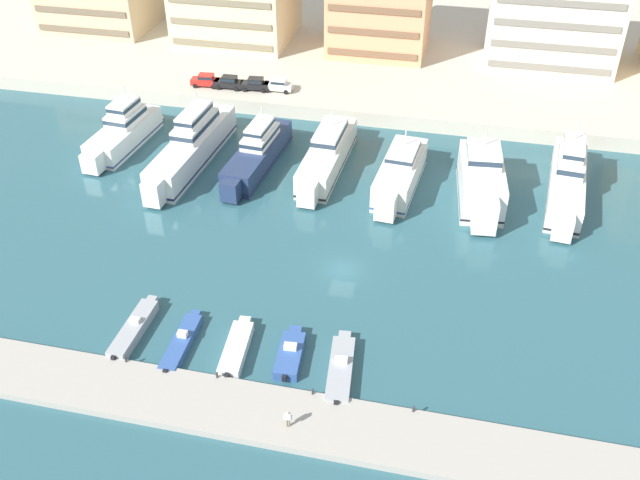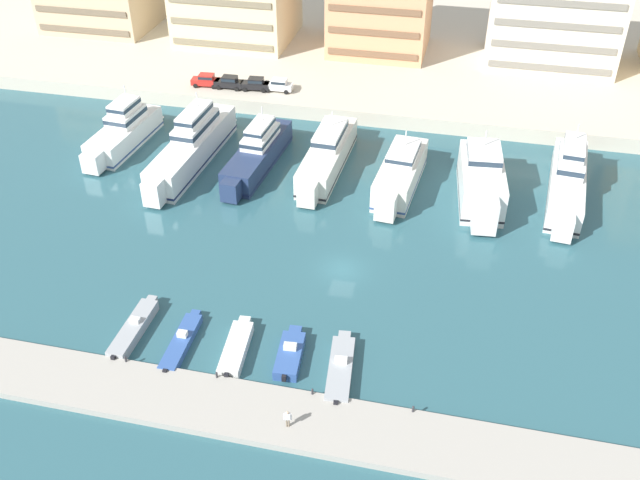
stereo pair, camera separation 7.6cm
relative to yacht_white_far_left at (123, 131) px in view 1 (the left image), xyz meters
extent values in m
plane|color=#2D5B66|center=(32.86, -19.49, -2.05)|extent=(400.00, 400.00, 0.00)
cube|color=beige|center=(32.86, 47.32, -1.03)|extent=(180.00, 70.00, 2.03)
cube|color=#A8A399|center=(32.86, -39.42, -1.73)|extent=(120.00, 5.81, 0.65)
cube|color=white|center=(0.01, 0.10, -0.61)|extent=(5.12, 13.40, 2.88)
cube|color=white|center=(-0.56, -7.36, -0.54)|extent=(2.42, 2.23, 2.45)
cube|color=#334C7F|center=(0.01, 0.10, -1.55)|extent=(5.17, 13.53, 0.24)
cube|color=white|center=(0.08, 1.08, 1.60)|extent=(3.63, 5.74, 1.55)
cube|color=#233342|center=(0.08, 1.08, 1.76)|extent=(3.68, 5.80, 0.56)
cube|color=white|center=(0.08, 1.08, 3.05)|extent=(2.83, 4.48, 1.34)
cube|color=#233342|center=(0.08, 1.08, 3.18)|extent=(2.87, 4.52, 0.48)
cylinder|color=silver|center=(0.15, 1.91, 4.62)|extent=(0.16, 0.16, 1.80)
cube|color=white|center=(0.54, 7.09, -1.26)|extent=(3.57, 1.16, 0.20)
cube|color=white|center=(10.31, -2.14, -0.31)|extent=(4.90, 19.66, 3.49)
cube|color=white|center=(9.74, -12.73, -0.22)|extent=(2.23, 2.04, 2.97)
cube|color=#192347|center=(10.31, -2.14, -1.44)|extent=(4.95, 19.86, 0.24)
cube|color=white|center=(10.39, -0.68, 2.25)|extent=(3.45, 8.33, 1.62)
cube|color=#233342|center=(10.39, -0.68, 2.41)|extent=(3.49, 8.42, 0.58)
cube|color=white|center=(10.39, -0.68, 3.73)|extent=(2.69, 6.50, 1.36)
cube|color=#233342|center=(10.39, -0.68, 3.87)|extent=(2.72, 6.56, 0.49)
cylinder|color=silver|center=(10.45, 0.55, 5.31)|extent=(0.16, 0.16, 1.80)
cube|color=white|center=(10.86, 8.04, -1.09)|extent=(3.33, 1.08, 0.20)
cube|color=navy|center=(18.49, -1.26, -0.64)|extent=(4.83, 15.66, 2.82)
cube|color=navy|center=(17.88, -9.80, -0.57)|extent=(2.18, 2.01, 2.40)
cube|color=#192347|center=(18.49, -1.26, -1.56)|extent=(4.88, 15.82, 0.24)
cube|color=white|center=(18.58, -0.11, 1.42)|extent=(3.37, 6.68, 1.31)
cube|color=#233342|center=(18.58, -0.11, 1.55)|extent=(3.41, 6.74, 0.47)
cube|color=white|center=(18.58, -0.11, 2.65)|extent=(2.63, 5.21, 1.15)
cube|color=#233342|center=(18.58, -0.11, 2.77)|extent=(2.66, 5.26, 0.41)
cylinder|color=silver|center=(18.65, 0.86, 4.13)|extent=(0.16, 0.16, 1.80)
cube|color=navy|center=(19.08, 6.88, -1.28)|extent=(3.22, 1.13, 0.20)
cube|color=silver|center=(27.00, 0.19, -0.49)|extent=(4.41, 16.54, 3.13)
cube|color=silver|center=(26.69, -8.89, -0.41)|extent=(2.18, 2.00, 2.66)
cube|color=black|center=(27.00, 0.19, -1.50)|extent=(4.45, 16.71, 0.24)
cube|color=white|center=(27.04, 1.42, 1.90)|extent=(3.24, 6.99, 1.65)
cube|color=#233342|center=(27.04, 1.42, 2.07)|extent=(3.28, 7.06, 0.60)
cylinder|color=silver|center=(27.08, 2.45, 3.63)|extent=(0.16, 0.16, 1.80)
cube|color=silver|center=(27.30, 8.84, -1.19)|extent=(3.30, 1.01, 0.20)
cube|color=silver|center=(36.33, -2.25, -0.36)|extent=(5.09, 13.31, 3.38)
cube|color=silver|center=(35.73, -9.65, -0.28)|extent=(2.39, 2.20, 2.88)
cube|color=#334C7F|center=(36.33, -2.25, -1.46)|extent=(5.15, 13.44, 0.24)
cube|color=white|center=(36.40, -1.28, 1.98)|extent=(3.60, 5.71, 1.31)
cube|color=#233342|center=(36.40, -1.28, 2.12)|extent=(3.64, 5.76, 0.47)
cylinder|color=silver|center=(36.47, -0.46, 3.54)|extent=(0.16, 0.16, 1.80)
cube|color=silver|center=(36.88, 4.69, -1.12)|extent=(3.51, 1.17, 0.20)
cube|color=white|center=(45.66, -2.69, 0.10)|extent=(5.91, 12.53, 4.31)
cube|color=white|center=(46.36, -9.78, 0.21)|extent=(2.82, 2.61, 3.66)
cube|color=black|center=(45.66, -2.69, -1.30)|extent=(5.97, 12.65, 0.24)
cube|color=white|center=(45.57, -1.79, 3.12)|extent=(4.18, 5.43, 1.72)
cube|color=#233342|center=(45.57, -1.79, 3.29)|extent=(4.23, 5.49, 0.62)
cylinder|color=silver|center=(45.49, -1.03, 4.88)|extent=(0.16, 0.16, 1.80)
cube|color=white|center=(45.02, 3.79, -0.87)|extent=(4.09, 1.29, 0.20)
cube|color=white|center=(55.39, -0.01, -0.48)|extent=(5.28, 17.27, 3.14)
cube|color=white|center=(54.55, -9.32, -0.40)|extent=(2.24, 2.07, 2.67)
cube|color=black|center=(55.39, -0.01, -1.50)|extent=(5.34, 17.44, 0.24)
cube|color=white|center=(55.50, 1.26, 1.97)|extent=(3.57, 7.37, 1.77)
cube|color=#233342|center=(55.50, 1.26, 2.15)|extent=(3.62, 7.45, 0.64)
cube|color=white|center=(55.50, 1.26, 3.57)|extent=(2.79, 5.75, 1.43)
cube|color=#233342|center=(55.50, 1.26, 3.71)|extent=(2.82, 5.81, 0.51)
cylinder|color=silver|center=(55.60, 2.33, 5.18)|extent=(0.16, 0.16, 1.80)
cube|color=white|center=(56.19, 8.91, -1.19)|extent=(3.28, 1.18, 0.20)
cube|color=#9EA3A8|center=(16.37, -32.87, -1.53)|extent=(1.72, 7.39, 1.04)
cube|color=#9EA3A8|center=(16.41, -28.85, -1.53)|extent=(0.91, 0.75, 0.88)
cube|color=silver|center=(16.38, -32.31, -0.83)|extent=(0.91, 0.61, 0.38)
cube|color=#283847|center=(16.38, -32.03, -0.77)|extent=(0.82, 0.09, 0.23)
cube|color=black|center=(16.33, -36.73, -1.38)|extent=(0.36, 0.28, 0.60)
cube|color=#33569E|center=(21.13, -33.41, -1.67)|extent=(1.71, 7.07, 0.77)
cube|color=#33569E|center=(21.04, -29.58, -1.67)|extent=(0.87, 0.72, 0.66)
cube|color=silver|center=(21.12, -32.88, -1.02)|extent=(0.87, 0.62, 0.52)
cube|color=#283847|center=(21.11, -32.60, -0.94)|extent=(0.78, 0.10, 0.31)
cube|color=black|center=(21.21, -37.11, -1.52)|extent=(0.37, 0.29, 0.60)
cube|color=white|center=(26.14, -33.16, -1.56)|extent=(2.41, 6.39, 0.99)
cube|color=white|center=(25.83, -29.68, -1.56)|extent=(1.09, 0.92, 0.84)
cube|color=black|center=(26.44, -36.45, -1.41)|extent=(0.38, 0.31, 0.60)
cube|color=#33569E|center=(30.91, -32.85, -1.58)|extent=(2.48, 5.33, 0.95)
cube|color=#33569E|center=(30.64, -29.87, -1.58)|extent=(1.19, 1.01, 0.80)
cube|color=silver|center=(30.87, -32.46, -0.84)|extent=(1.17, 0.70, 0.53)
cube|color=#283847|center=(30.85, -32.18, -0.76)|extent=(1.02, 0.17, 0.32)
cube|color=black|center=(31.15, -35.60, -1.43)|extent=(0.38, 0.31, 0.60)
cube|color=#9EA3A8|center=(35.51, -33.53, -1.60)|extent=(2.74, 7.47, 0.90)
cube|color=#9EA3A8|center=(35.08, -29.51, -1.60)|extent=(1.17, 1.00, 0.77)
cube|color=silver|center=(35.45, -32.99, -0.92)|extent=(1.14, 0.71, 0.47)
cube|color=#283847|center=(35.42, -32.71, -0.85)|extent=(0.99, 0.18, 0.28)
cube|color=black|center=(35.92, -37.35, -1.45)|extent=(0.39, 0.32, 0.60)
cube|color=red|center=(5.50, 15.83, 0.70)|extent=(4.23, 2.05, 0.80)
cube|color=red|center=(5.65, 15.84, 1.44)|extent=(2.23, 1.74, 0.68)
cube|color=#1E2833|center=(5.65, 15.84, 1.44)|extent=(2.19, 1.75, 0.37)
cylinder|color=black|center=(4.23, 14.86, 0.30)|extent=(0.66, 0.28, 0.64)
cylinder|color=black|center=(4.08, 16.56, 0.30)|extent=(0.66, 0.28, 0.64)
cylinder|color=black|center=(6.92, 15.10, 0.30)|extent=(0.66, 0.28, 0.64)
cylinder|color=black|center=(6.77, 16.79, 0.30)|extent=(0.66, 0.28, 0.64)
cube|color=black|center=(8.99, 15.90, 0.70)|extent=(4.14, 1.80, 0.80)
cube|color=black|center=(9.14, 15.90, 1.44)|extent=(2.14, 1.61, 0.68)
cube|color=#1E2833|center=(9.14, 15.90, 1.44)|extent=(2.10, 1.63, 0.37)
cylinder|color=black|center=(7.66, 15.02, 0.30)|extent=(0.65, 0.24, 0.64)
cylinder|color=black|center=(7.62, 16.71, 0.30)|extent=(0.65, 0.24, 0.64)
cylinder|color=black|center=(10.36, 15.08, 0.30)|extent=(0.65, 0.24, 0.64)
cylinder|color=black|center=(10.31, 16.78, 0.30)|extent=(0.65, 0.24, 0.64)
cube|color=black|center=(12.85, 16.16, 0.70)|extent=(4.23, 2.06, 0.80)
cube|color=black|center=(13.00, 16.17, 1.44)|extent=(2.23, 1.74, 0.68)
cube|color=#1E2833|center=(13.00, 16.17, 1.44)|extent=(2.19, 1.75, 0.37)
cylinder|color=black|center=(11.59, 15.19, 0.30)|extent=(0.66, 0.28, 0.64)
cylinder|color=black|center=(11.43, 16.89, 0.30)|extent=(0.66, 0.28, 0.64)
cylinder|color=black|center=(14.27, 15.43, 0.30)|extent=(0.66, 0.28, 0.64)
cylinder|color=black|center=(14.12, 17.13, 0.30)|extent=(0.66, 0.28, 0.64)
cube|color=white|center=(16.22, 16.51, 0.70)|extent=(4.14, 1.80, 0.80)
cube|color=white|center=(16.37, 16.51, 1.44)|extent=(2.14, 1.61, 0.68)
cube|color=#1E2833|center=(16.37, 16.51, 1.44)|extent=(2.09, 1.62, 0.37)
cylinder|color=black|center=(14.89, 15.62, 0.30)|extent=(0.65, 0.24, 0.64)
cylinder|color=black|center=(14.85, 17.32, 0.30)|extent=(0.65, 0.24, 0.64)
cylinder|color=black|center=(17.59, 15.69, 0.30)|extent=(0.65, 0.24, 0.64)
cylinder|color=black|center=(17.55, 17.39, 0.30)|extent=(0.65, 0.24, 0.64)
cube|color=#6D5F4B|center=(-20.69, 29.19, 1.55)|extent=(16.12, 0.24, 0.90)
cube|color=#6D5F4B|center=(-20.69, 29.19, 4.69)|extent=(16.12, 0.24, 0.90)
cube|color=#7E7359|center=(3.91, 27.96, 1.63)|extent=(16.56, 0.24, 0.90)
cube|color=#7E7359|center=(3.91, 27.96, 4.94)|extent=(16.56, 0.24, 0.90)
cube|color=#7E7359|center=(3.91, 27.96, 8.25)|extent=(16.56, 0.24, 0.90)
cube|color=brown|center=(27.67, 29.11, 1.67)|extent=(13.91, 0.24, 0.90)
cube|color=brown|center=(27.67, 29.11, 5.04)|extent=(13.91, 0.24, 0.90)
cube|color=brown|center=(27.67, 29.11, 8.41)|extent=(13.91, 0.24, 0.90)
cube|color=silver|center=(53.92, 36.52, 7.88)|extent=(19.12, 13.03, 15.80)
cube|color=gray|center=(53.92, 29.91, 1.56)|extent=(17.59, 0.24, 0.90)
cube|color=gray|center=(53.92, 29.91, 4.72)|extent=(17.59, 0.24, 0.90)
cube|color=gray|center=(53.92, 29.91, 7.88)|extent=(17.59, 0.24, 0.90)
cube|color=gray|center=(53.92, 29.91, 11.04)|extent=(17.59, 0.24, 0.90)
cylinder|color=#7A6B56|center=(32.85, -40.36, -0.99)|extent=(0.13, 0.13, 0.82)
cylinder|color=#7A6B56|center=(32.69, -40.39, -0.99)|extent=(0.13, 0.13, 0.82)
cube|color=silver|center=(32.77, -40.37, -0.27)|extent=(0.49, 0.32, 0.63)
cylinder|color=silver|center=(33.04, -40.31, -0.32)|extent=(0.10, 0.10, 0.63)
cylinder|color=silver|center=(32.50, -40.44, -0.32)|extent=(0.10, 0.10, 0.63)
sphere|color=beige|center=(32.77, -40.37, 0.16)|extent=(0.23, 0.23, 0.23)
cylinder|color=#2D2D33|center=(17.53, -36.77, -1.18)|extent=(0.18, 0.18, 0.45)
sphere|color=#2D2D33|center=(17.53, -36.77, -0.90)|extent=(0.20, 0.20, 0.20)
cylinder|color=#2D2D33|center=(25.70, -36.77, -1.18)|extent=(0.18, 0.18, 0.45)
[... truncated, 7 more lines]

